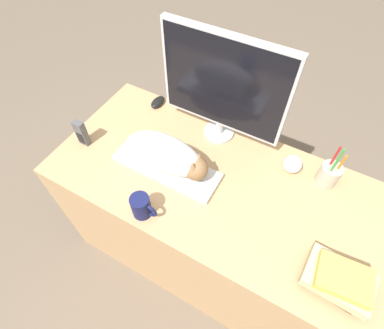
{
  "coord_description": "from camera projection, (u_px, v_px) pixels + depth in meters",
  "views": [
    {
      "loc": [
        0.26,
        -0.32,
        1.84
      ],
      "look_at": [
        -0.11,
        0.33,
        0.84
      ],
      "focal_mm": 28.0,
      "sensor_mm": 36.0,
      "label": 1
    }
  ],
  "objects": [
    {
      "name": "ground_plane",
      "position": [
        181.0,
        299.0,
        1.71
      ],
      "size": [
        12.0,
        12.0,
        0.0
      ],
      "primitive_type": "plane",
      "color": "#6B5B4C"
    },
    {
      "name": "desk",
      "position": [
        211.0,
        222.0,
        1.58
      ],
      "size": [
        1.44,
        0.68,
        0.78
      ],
      "color": "tan",
      "rests_on": "ground_plane"
    },
    {
      "name": "keyboard",
      "position": [
        167.0,
        167.0,
        1.3
      ],
      "size": [
        0.47,
        0.15,
        0.02
      ],
      "color": "silver",
      "rests_on": "desk"
    },
    {
      "name": "cat",
      "position": [
        169.0,
        155.0,
        1.22
      ],
      "size": [
        0.36,
        0.15,
        0.16
      ],
      "color": "white",
      "rests_on": "keyboard"
    },
    {
      "name": "monitor",
      "position": [
        223.0,
        86.0,
        1.2
      ],
      "size": [
        0.55,
        0.14,
        0.51
      ],
      "color": "#B7B7BC",
      "rests_on": "desk"
    },
    {
      "name": "computer_mouse",
      "position": [
        158.0,
        102.0,
        1.54
      ],
      "size": [
        0.05,
        0.1,
        0.03
      ],
      "color": "black",
      "rests_on": "desk"
    },
    {
      "name": "coffee_mug",
      "position": [
        142.0,
        206.0,
        1.13
      ],
      "size": [
        0.11,
        0.08,
        0.1
      ],
      "color": "#141947",
      "rests_on": "desk"
    },
    {
      "name": "pen_cup",
      "position": [
        329.0,
        174.0,
        1.22
      ],
      "size": [
        0.09,
        0.09,
        0.23
      ],
      "color": "#B2A893",
      "rests_on": "desk"
    },
    {
      "name": "baseball",
      "position": [
        293.0,
        164.0,
        1.27
      ],
      "size": [
        0.08,
        0.08,
        0.08
      ],
      "color": "silver",
      "rests_on": "desk"
    },
    {
      "name": "phone",
      "position": [
        82.0,
        133.0,
        1.34
      ],
      "size": [
        0.05,
        0.03,
        0.13
      ],
      "color": "#4C4C51",
      "rests_on": "desk"
    },
    {
      "name": "book_stack",
      "position": [
        338.0,
        279.0,
        0.98
      ],
      "size": [
        0.22,
        0.16,
        0.1
      ],
      "color": "brown",
      "rests_on": "desk"
    }
  ]
}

